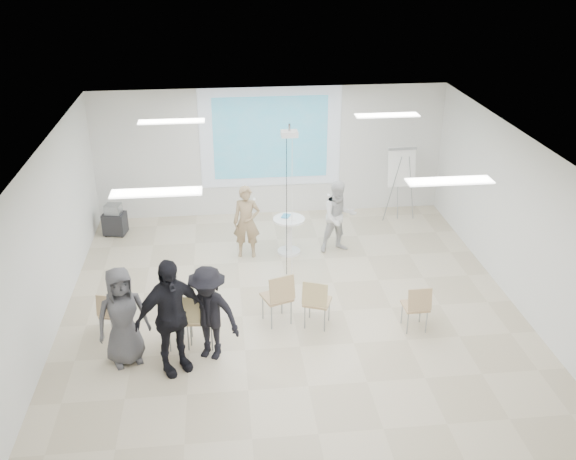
{
  "coord_description": "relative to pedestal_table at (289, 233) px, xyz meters",
  "views": [
    {
      "loc": [
        -1.11,
        -9.53,
        6.11
      ],
      "look_at": [
        0.0,
        0.8,
        1.25
      ],
      "focal_mm": 40.0,
      "sensor_mm": 36.0,
      "label": 1
    }
  ],
  "objects": [
    {
      "name": "red_jacket",
      "position": [
        -2.16,
        -3.24,
        0.27
      ],
      "size": [
        0.44,
        0.25,
        0.41
      ],
      "primitive_type": "cube",
      "rotation": [
        0.0,
        0.0,
        0.37
      ],
      "color": "maroon",
      "rests_on": "chair_left_mid"
    },
    {
      "name": "controller_left",
      "position": [
        -0.69,
        0.23,
        0.68
      ],
      "size": [
        0.05,
        0.12,
        0.04
      ],
      "primitive_type": "cube",
      "rotation": [
        0.0,
        0.0,
        -0.12
      ],
      "color": "white",
      "rests_on": "player_left"
    },
    {
      "name": "fluor_panel_nw",
      "position": [
        -2.19,
        -0.35,
        2.52
      ],
      "size": [
        1.2,
        0.3,
        0.02
      ],
      "primitive_type": "cube",
      "color": "white",
      "rests_on": "ceiling"
    },
    {
      "name": "chair_left_inner",
      "position": [
        -1.77,
        -3.17,
        0.14
      ],
      "size": [
        0.51,
        0.55,
        1.0
      ],
      "rotation": [
        0.0,
        0.0,
        -0.1
      ],
      "color": "tan",
      "rests_on": "floor"
    },
    {
      "name": "projection_image",
      "position": [
        -0.19,
        2.12,
        1.4
      ],
      "size": [
        2.6,
        0.01,
        1.9
      ],
      "primitive_type": "cube",
      "color": "teal",
      "rests_on": "wall_back"
    },
    {
      "name": "controller_right",
      "position": [
        0.85,
        0.25,
        0.7
      ],
      "size": [
        0.05,
        0.11,
        0.04
      ],
      "primitive_type": "cube",
      "rotation": [
        0.0,
        0.0,
        0.17
      ],
      "color": "white",
      "rests_on": "player_right"
    },
    {
      "name": "audience_outer",
      "position": [
        -2.91,
        -3.41,
        0.46
      ],
      "size": [
        1.03,
        0.86,
        1.81
      ],
      "primitive_type": "imported",
      "rotation": [
        0.0,
        0.0,
        0.36
      ],
      "color": "#525156",
      "rests_on": "floor"
    },
    {
      "name": "wall_back",
      "position": [
        -0.19,
        2.2,
        1.05
      ],
      "size": [
        8.0,
        0.1,
        3.0
      ],
      "primitive_type": "cube",
      "color": "silver",
      "rests_on": "floor"
    },
    {
      "name": "fluor_panel_se",
      "position": [
        1.81,
        -3.85,
        2.52
      ],
      "size": [
        1.2,
        0.3,
        0.02
      ],
      "primitive_type": "cube",
      "color": "white",
      "rests_on": "ceiling"
    },
    {
      "name": "chair_center",
      "position": [
        -0.46,
        -2.64,
        0.12
      ],
      "size": [
        0.59,
        0.61,
        0.97
      ],
      "rotation": [
        0.0,
        0.0,
        0.35
      ],
      "color": "tan",
      "rests_on": "floor"
    },
    {
      "name": "ceiling_projector",
      "position": [
        -0.09,
        -0.86,
        2.24
      ],
      "size": [
        0.3,
        0.25,
        3.0
      ],
      "color": "white",
      "rests_on": "ceiling"
    },
    {
      "name": "player_left",
      "position": [
        -0.87,
        -0.02,
        0.41
      ],
      "size": [
        0.67,
        0.5,
        1.71
      ],
      "primitive_type": "imported",
      "rotation": [
        0.0,
        0.0,
        -0.12
      ],
      "color": "#A08562",
      "rests_on": "floor"
    },
    {
      "name": "audience_mid",
      "position": [
        -1.62,
        -3.43,
        0.44
      ],
      "size": [
        1.31,
        1.06,
        1.79
      ],
      "primitive_type": "imported",
      "rotation": [
        0.0,
        0.0,
        -0.44
      ],
      "color": "black",
      "rests_on": "floor"
    },
    {
      "name": "chair_far_left",
      "position": [
        -3.2,
        -2.72,
        0.04
      ],
      "size": [
        0.49,
        0.51,
        0.83
      ],
      "rotation": [
        0.0,
        0.0,
        -0.28
      ],
      "color": "tan",
      "rests_on": "floor"
    },
    {
      "name": "ceiling",
      "position": [
        -0.19,
        -2.35,
        2.6
      ],
      "size": [
        8.0,
        9.0,
        0.1
      ],
      "primitive_type": "cube",
      "color": "white",
      "rests_on": "wall_back"
    },
    {
      "name": "player_right",
      "position": [
        1.03,
        0.0,
        0.4
      ],
      "size": [
        0.92,
        0.78,
        1.7
      ],
      "primitive_type": "imported",
      "rotation": [
        0.0,
        0.0,
        0.17
      ],
      "color": "silver",
      "rests_on": "floor"
    },
    {
      "name": "fluor_panel_sw",
      "position": [
        -2.19,
        -3.85,
        2.52
      ],
      "size": [
        1.2,
        0.3,
        0.02
      ],
      "primitive_type": "cube",
      "color": "white",
      "rests_on": "ceiling"
    },
    {
      "name": "av_cart",
      "position": [
        -3.72,
        1.31,
        -0.12
      ],
      "size": [
        0.54,
        0.46,
        0.71
      ],
      "rotation": [
        0.0,
        0.0,
        -0.2
      ],
      "color": "black",
      "rests_on": "floor"
    },
    {
      "name": "laptop",
      "position": [
        -1.76,
        -3.06,
        0.09
      ],
      "size": [
        0.39,
        0.3,
        0.03
      ],
      "primitive_type": "imported",
      "rotation": [
        0.0,
        0.0,
        3.04
      ],
      "color": "black",
      "rests_on": "chair_left_inner"
    },
    {
      "name": "flipchart_easel",
      "position": [
        2.7,
        1.4,
        0.83
      ],
      "size": [
        0.75,
        0.57,
        1.74
      ],
      "rotation": [
        0.0,
        0.0,
        0.05
      ],
      "color": "gray",
      "rests_on": "floor"
    },
    {
      "name": "chair_right_inner",
      "position": [
        0.15,
        -2.81,
        0.09
      ],
      "size": [
        0.56,
        0.58,
        0.91
      ],
      "rotation": [
        0.0,
        0.0,
        -0.38
      ],
      "color": "tan",
      "rests_on": "floor"
    },
    {
      "name": "wall_left",
      "position": [
        -4.24,
        -2.35,
        1.05
      ],
      "size": [
        0.1,
        9.0,
        3.0
      ],
      "primitive_type": "cube",
      "color": "silver",
      "rests_on": "floor"
    },
    {
      "name": "wall_right",
      "position": [
        3.86,
        -2.35,
        1.05
      ],
      "size": [
        0.1,
        9.0,
        3.0
      ],
      "primitive_type": "cube",
      "color": "silver",
      "rests_on": "floor"
    },
    {
      "name": "pedestal_table",
      "position": [
        0.0,
        0.0,
        0.0
      ],
      "size": [
        0.86,
        0.86,
        0.81
      ],
      "rotation": [
        0.0,
        0.0,
        -0.4
      ],
      "color": "white",
      "rests_on": "floor"
    },
    {
      "name": "chair_left_mid",
      "position": [
        -2.13,
        -3.1,
        0.1
      ],
      "size": [
        0.58,
        0.6,
        0.93
      ],
      "rotation": [
        0.0,
        0.0,
        0.37
      ],
      "color": "tan",
      "rests_on": "floor"
    },
    {
      "name": "audience_left",
      "position": [
        -2.17,
        -3.71,
        0.63
      ],
      "size": [
        1.46,
        1.27,
        2.15
      ],
      "primitive_type": "imported",
      "rotation": [
        0.0,
        0.0,
        0.51
      ],
      "color": "black",
      "rests_on": "floor"
    },
    {
      "name": "chair_right_far",
      "position": [
        1.79,
        -3.09,
        0.06
      ],
      "size": [
        0.41,
        0.44,
        0.86
      ],
      "rotation": [
        0.0,
        0.0,
        0.03
      ],
      "color": "tan",
      "rests_on": "floor"
    },
    {
      "name": "fluor_panel_ne",
      "position": [
        1.81,
        -0.35,
        2.52
      ],
      "size": [
        1.2,
        0.3,
        0.02
      ],
      "primitive_type": "cube",
      "color": "white",
      "rests_on": "ceiling"
    },
    {
      "name": "projection_halo",
      "position": [
        -0.19,
        2.14,
        1.4
      ],
      "size": [
        3.2,
        0.01,
        2.3
      ],
      "primitive_type": "cube",
      "color": "silver",
      "rests_on": "wall_back"
    },
    {
      "name": "floor",
      "position": [
        -0.19,
        -2.35,
        -0.5
      ],
      "size": [
        8.0,
        9.0,
        0.1
      ],
      "primitive_type": "cube",
      "color": "beige",
      "rests_on": "ground"
    }
  ]
}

